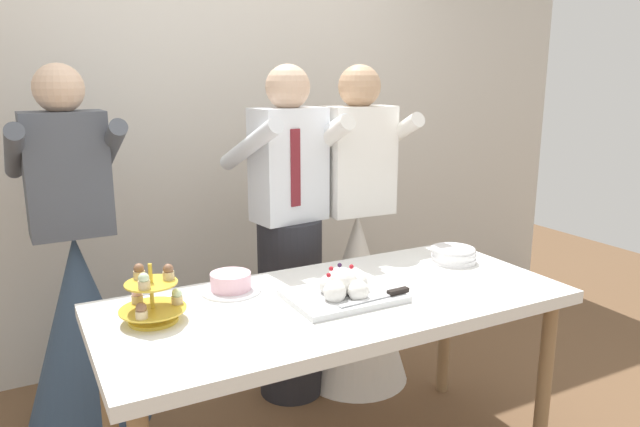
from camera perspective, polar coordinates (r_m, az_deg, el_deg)
name	(u,v)px	position (r m, az deg, el deg)	size (l,w,h in m)	color
rear_wall	(213,104)	(3.47, -10.28, 10.38)	(5.20, 0.10, 2.90)	beige
dessert_table	(337,315)	(2.33, 1.60, -9.77)	(1.80, 0.80, 0.78)	white
cupcake_stand	(152,300)	(2.14, -15.86, -7.99)	(0.23, 0.23, 0.21)	gold
main_cake_tray	(344,289)	(2.27, 2.28, -7.27)	(0.44, 0.31, 0.13)	silver
plate_stack	(454,255)	(2.77, 12.74, -3.93)	(0.20, 0.20, 0.07)	white
round_cake	(231,283)	(2.37, -8.59, -6.67)	(0.24, 0.24, 0.08)	white
person_groom	(290,254)	(2.94, -2.94, -3.88)	(0.52, 0.55, 1.66)	#232328
person_bride	(357,275)	(3.13, 3.55, -5.95)	(0.56, 0.56, 1.66)	white
person_guest	(80,306)	(2.94, -22.08, -8.26)	(0.56, 0.56, 1.66)	#334760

